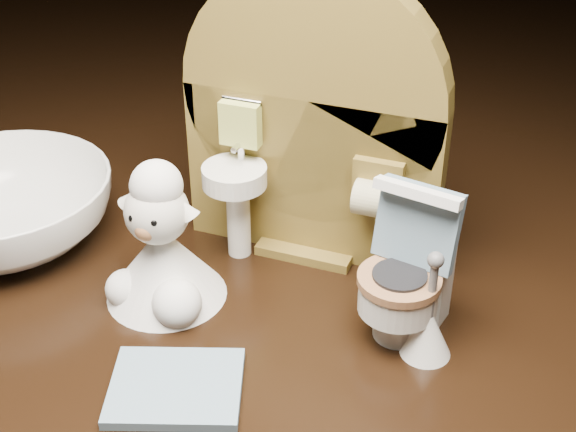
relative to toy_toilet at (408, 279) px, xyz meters
name	(u,v)px	position (x,y,z in m)	size (l,w,h in m)	color
backdrop_panel	(311,134)	(-0.06, 0.04, 0.04)	(0.13, 0.05, 0.15)	brown
toy_toilet	(408,279)	(0.00, 0.00, 0.00)	(0.04, 0.05, 0.07)	white
bath_mat	(176,387)	(-0.08, -0.07, -0.02)	(0.05, 0.04, 0.00)	slate
toilet_brush	(428,328)	(0.01, -0.01, -0.01)	(0.02, 0.02, 0.05)	white
plush_lamb	(162,253)	(-0.11, -0.02, 0.00)	(0.06, 0.06, 0.07)	white
ceramic_bowl	(2,210)	(-0.21, -0.01, -0.01)	(0.12, 0.12, 0.04)	white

